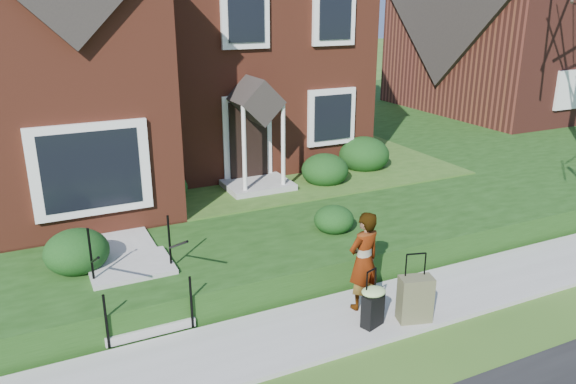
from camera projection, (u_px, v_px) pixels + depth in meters
ground at (319, 330)px, 9.06m from camera, size 120.00×120.00×0.00m
sidewalk at (319, 328)px, 9.05m from camera, size 60.00×1.60×0.08m
terrace at (270, 141)px, 19.90m from camera, size 44.00×20.00×0.60m
walkway at (106, 217)px, 12.09m from camera, size 1.20×6.00×0.06m
front_steps at (137, 287)px, 9.45m from camera, size 1.40×2.02×1.50m
foundation_shrubs at (240, 182)px, 13.13m from camera, size 10.31×4.62×0.99m
woman at (364, 261)px, 9.33m from camera, size 0.69×0.52×1.73m
suitcase_black at (373, 305)px, 8.93m from camera, size 0.49×0.44×0.98m
suitcase_olive at (415, 299)px, 9.08m from camera, size 0.60×0.44×1.16m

